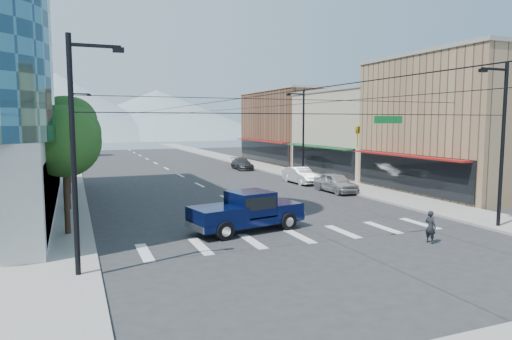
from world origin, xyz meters
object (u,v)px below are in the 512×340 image
object	(u,v)px
pickup_truck	(246,211)
pedestrian	(431,227)
parked_car_near	(336,183)
parked_car_far	(242,164)
parked_car_mid	(300,175)

from	to	relation	value
pickup_truck	pedestrian	world-z (taller)	pickup_truck
parked_car_near	parked_car_far	world-z (taller)	parked_car_near
pickup_truck	parked_car_near	world-z (taller)	pickup_truck
parked_car_near	pedestrian	bearing A→B (deg)	-106.63
parked_car_near	parked_car_far	bearing A→B (deg)	91.57
parked_car_near	parked_car_far	size ratio (longest dim) A/B	1.01
pickup_truck	pedestrian	distance (m)	9.29
pedestrian	parked_car_mid	distance (m)	21.78
parked_car_near	parked_car_mid	xyz separation A→B (m)	(-0.24, 5.88, -0.04)
pickup_truck	pedestrian	bearing A→B (deg)	-48.68
parked_car_far	pickup_truck	bearing A→B (deg)	-106.14
parked_car_near	parked_car_far	xyz separation A→B (m)	(-0.94, 20.01, -0.13)
pickup_truck	parked_car_near	bearing A→B (deg)	28.81
parked_car_near	parked_car_far	distance (m)	20.04
pedestrian	parked_car_far	bearing A→B (deg)	-14.79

